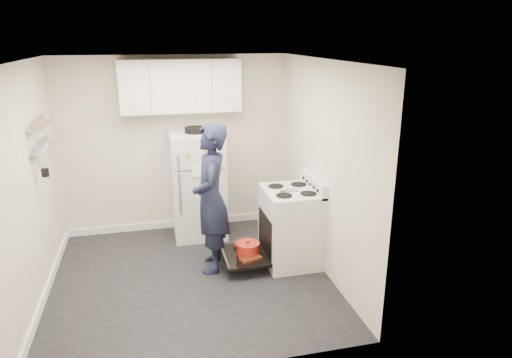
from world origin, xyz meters
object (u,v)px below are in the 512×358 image
object	(u,v)px
electric_range	(290,227)
open_oven_door	(246,252)
refrigerator	(198,184)
person	(211,199)

from	to	relation	value
electric_range	open_oven_door	world-z (taller)	electric_range
electric_range	refrigerator	xyz separation A→B (m)	(-1.00, 1.10, 0.28)
electric_range	person	xyz separation A→B (m)	(-0.96, 0.07, 0.43)
open_oven_door	person	bearing A→B (deg)	169.97
refrigerator	person	xyz separation A→B (m)	(0.04, -1.03, 0.15)
open_oven_door	person	xyz separation A→B (m)	(-0.40, 0.07, 0.71)
electric_range	refrigerator	size ratio (longest dim) A/B	0.70
refrigerator	person	distance (m)	1.04
electric_range	person	bearing A→B (deg)	176.01
electric_range	open_oven_door	xyz separation A→B (m)	(-0.57, -0.00, -0.28)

